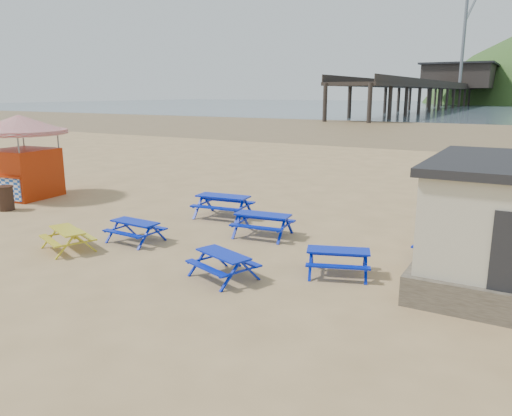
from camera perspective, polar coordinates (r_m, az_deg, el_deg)
The scene contains 13 objects.
ground at distance 16.16m, azimuth -6.61°, elevation -4.00°, with size 400.00×400.00×0.00m, color tan.
wet_sand at distance 68.23m, azimuth 21.90°, elevation 8.21°, with size 400.00×400.00×0.00m, color olive.
sea at distance 182.74m, azimuth 27.03°, elevation 10.24°, with size 400.00×400.00×0.00m, color #445561.
picnic_table_blue_a at distance 16.71m, azimuth 0.79°, elevation -1.96°, with size 1.99×1.68×0.77m.
picnic_table_blue_b at distance 19.30m, azimuth -3.77°, elevation 0.20°, with size 2.20×1.85×0.85m.
picnic_table_blue_c at distance 15.11m, azimuth 21.79°, elevation -4.49°, with size 2.20×1.91×0.81m.
picnic_table_blue_d at distance 16.57m, azimuth -13.61°, elevation -2.62°, with size 1.68×1.38×0.68m.
picnic_table_blue_e at distance 13.05m, azimuth -3.76°, elevation -6.59°, with size 1.95×1.77×0.67m.
picnic_table_blue_f at distance 13.45m, azimuth 9.35°, elevation -6.11°, with size 1.98×1.79×0.69m.
picnic_table_yellow at distance 16.33m, azimuth -20.71°, elevation -3.40°, with size 1.92×1.76×0.66m.
ice_cream_kiosk at distance 25.06m, azimuth -25.24°, elevation 6.45°, with size 4.57×4.57×3.75m.
litter_bin at distance 22.79m, azimuth -26.74°, elevation 1.03°, with size 0.69×0.69×1.01m.
pier at distance 192.60m, azimuth 21.88°, elevation 12.42°, with size 24.00×220.00×39.29m.
Camera 1 is at (9.16, -12.44, 4.73)m, focal length 35.00 mm.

